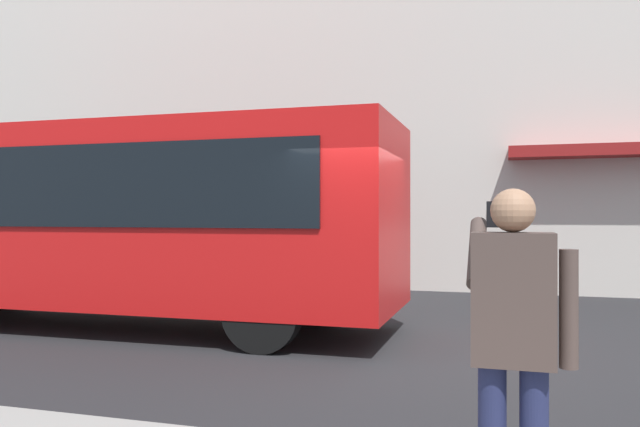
# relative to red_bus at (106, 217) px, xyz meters

# --- Properties ---
(ground_plane) EXTENTS (60.00, 60.00, 0.00)m
(ground_plane) POSITION_rel_red_bus_xyz_m (-4.68, 0.65, -1.68)
(ground_plane) COLOR #232326
(building_facade_far) EXTENTS (28.00, 1.55, 12.00)m
(building_facade_far) POSITION_rel_red_bus_xyz_m (-4.70, -6.14, 4.30)
(building_facade_far) COLOR beige
(building_facade_far) RESTS_ON ground_plane
(red_bus) EXTENTS (9.05, 2.54, 3.08)m
(red_bus) POSITION_rel_red_bus_xyz_m (0.00, 0.00, 0.00)
(red_bus) COLOR red
(red_bus) RESTS_ON ground_plane
(pedestrian_photographer) EXTENTS (0.53, 0.52, 1.70)m
(pedestrian_photographer) POSITION_rel_red_bus_xyz_m (-5.96, 5.05, -0.54)
(pedestrian_photographer) COLOR #1E2347
(pedestrian_photographer) RESTS_ON sidewalk_curb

